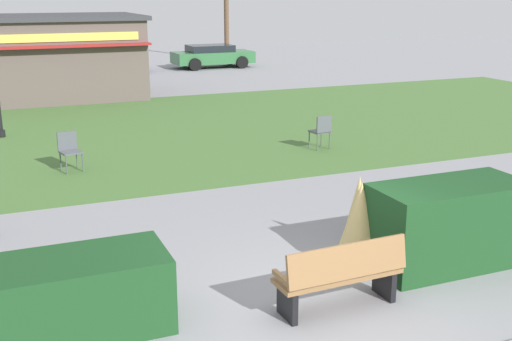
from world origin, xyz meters
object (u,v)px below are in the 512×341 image
park_bench (341,275)px  trash_bin (439,212)px  food_kiosk (43,57)px  cafe_chair_west (322,129)px  parked_car_center_slot (102,60)px  cafe_chair_east (69,148)px  parked_car_east_slot (212,55)px  tree_left_bg (226,1)px

park_bench → trash_bin: bearing=30.4°
park_bench → food_kiosk: size_ratio=0.23×
cafe_chair_west → food_kiosk: bearing=116.9°
cafe_chair_west → parked_car_center_slot: parked_car_center_slot is taller
cafe_chair_east → parked_car_east_slot: size_ratio=0.21×
food_kiosk → parked_car_east_slot: food_kiosk is taller
cafe_chair_west → parked_car_center_slot: (-2.56, 18.31, 0.12)m
cafe_chair_west → trash_bin: bearing=-99.9°
cafe_chair_east → parked_car_center_slot: size_ratio=0.21×
cafe_chair_west → parked_car_east_slot: bearing=80.0°
food_kiosk → parked_car_east_slot: (9.05, 6.82, -0.91)m
park_bench → parked_car_center_slot: 26.09m
cafe_chair_east → parked_car_center_slot: bearing=78.3°
cafe_chair_east → parked_car_center_slot: (3.70, 17.91, 0.12)m
trash_bin → cafe_chair_east: size_ratio=0.93×
cafe_chair_east → tree_left_bg: (11.55, 21.28, 2.84)m
park_bench → food_kiosk: food_kiosk is taller
trash_bin → cafe_chair_east: 8.32m
cafe_chair_east → cafe_chair_west: bearing=-3.6°
cafe_chair_west → tree_left_bg: bearing=76.3°
trash_bin → tree_left_bg: (6.35, 27.78, 2.95)m
park_bench → trash_bin: (2.81, 1.65, -0.07)m
parked_car_center_slot → tree_left_bg: 8.96m
park_bench → food_kiosk: bearing=95.8°
parked_car_east_slot → cafe_chair_east: bearing=-117.9°
food_kiosk → parked_car_center_slot: 7.62m
parked_car_center_slot → park_bench: bearing=-92.9°
park_bench → cafe_chair_west: bearing=63.5°
park_bench → parked_car_east_slot: 27.01m
parked_car_center_slot → tree_left_bg: (7.85, 3.37, 2.72)m
food_kiosk → tree_left_bg: tree_left_bg is taller
cafe_chair_west → tree_left_bg: (5.29, 21.68, 2.84)m
trash_bin → cafe_chair_west: cafe_chair_west is taller
parked_car_center_slot → tree_left_bg: tree_left_bg is taller
food_kiosk → cafe_chair_east: bearing=-92.3°
trash_bin → parked_car_east_slot: size_ratio=0.20×
parked_car_center_slot → food_kiosk: bearing=-115.5°
trash_bin → food_kiosk: (-4.75, 17.59, 1.14)m
trash_bin → tree_left_bg: bearing=77.1°
parked_car_east_slot → tree_left_bg: (2.05, 3.37, 2.72)m
trash_bin → cafe_chair_west: size_ratio=0.93×
cafe_chair_west → cafe_chair_east: same height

